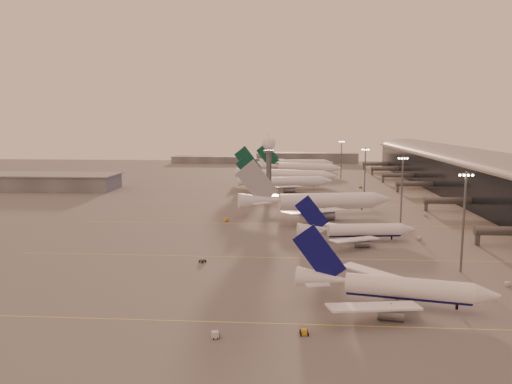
{
  "coord_description": "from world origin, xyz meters",
  "views": [
    {
      "loc": [
        15.84,
        -122.64,
        36.97
      ],
      "look_at": [
        1.71,
        77.6,
        8.49
      ],
      "focal_mm": 35.0,
      "sensor_mm": 36.0,
      "label": 1
    }
  ],
  "objects": [
    {
      "name": "ground",
      "position": [
        0.0,
        0.0,
        0.0
      ],
      "size": [
        700.0,
        700.0,
        0.0
      ],
      "primitive_type": "plane",
      "color": "#605D5D",
      "rests_on": "ground"
    },
    {
      "name": "taxiway_markings",
      "position": [
        30.0,
        56.0,
        0.01
      ],
      "size": [
        180.0,
        185.25,
        0.02
      ],
      "color": "#E0D54F",
      "rests_on": "ground"
    },
    {
      "name": "terminal",
      "position": [
        107.88,
        110.09,
        10.52
      ],
      "size": [
        57.0,
        362.0,
        23.04
      ],
      "color": "black",
      "rests_on": "ground"
    },
    {
      "name": "hangar",
      "position": [
        -120.0,
        140.0,
        4.32
      ],
      "size": [
        82.0,
        27.0,
        8.5
      ],
      "color": "slate",
      "rests_on": "ground"
    },
    {
      "name": "radar_tower",
      "position": [
        5.0,
        120.0,
        20.95
      ],
      "size": [
        6.4,
        6.4,
        31.1
      ],
      "color": "#55575D",
      "rests_on": "ground"
    },
    {
      "name": "mast_a",
      "position": [
        58.0,
        0.0,
        13.74
      ],
      "size": [
        3.6,
        0.56,
        25.0
      ],
      "color": "#55575D",
      "rests_on": "ground"
    },
    {
      "name": "mast_b",
      "position": [
        55.0,
        55.0,
        13.74
      ],
      "size": [
        3.6,
        0.56,
        25.0
      ],
      "color": "#55575D",
      "rests_on": "ground"
    },
    {
      "name": "mast_c",
      "position": [
        50.0,
        110.0,
        13.74
      ],
      "size": [
        3.6,
        0.56,
        25.0
      ],
      "color": "#55575D",
      "rests_on": "ground"
    },
    {
      "name": "mast_d",
      "position": [
        48.0,
        200.0,
        13.74
      ],
      "size": [
        3.6,
        0.56,
        25.0
      ],
      "color": "#55575D",
      "rests_on": "ground"
    },
    {
      "name": "distant_horizon",
      "position": [
        2.62,
        325.14,
        3.89
      ],
      "size": [
        165.0,
        37.5,
        9.0
      ],
      "color": "slate",
      "rests_on": "ground"
    },
    {
      "name": "narrowbody_near",
      "position": [
        36.6,
        -24.4,
        3.21
      ],
      "size": [
        40.17,
        31.74,
        15.88
      ],
      "color": "white",
      "rests_on": "ground"
    },
    {
      "name": "narrowbody_mid",
      "position": [
        36.19,
        30.05,
        2.99
      ],
      "size": [
        37.69,
        29.91,
        14.77
      ],
      "color": "white",
      "rests_on": "ground"
    },
    {
      "name": "widebody_white",
      "position": [
        26.39,
        75.28,
        3.89
      ],
      "size": [
        62.84,
        49.8,
        22.44
      ],
      "color": "white",
      "rests_on": "ground"
    },
    {
      "name": "greentail_a",
      "position": [
        13.1,
        144.95,
        3.41
      ],
      "size": [
        52.35,
        41.8,
        19.31
      ],
      "color": "white",
      "rests_on": "ground"
    },
    {
      "name": "greentail_b",
      "position": [
        12.77,
        172.71,
        3.96
      ],
      "size": [
        61.55,
        49.38,
        22.44
      ],
      "color": "white",
      "rests_on": "ground"
    },
    {
      "name": "greentail_c",
      "position": [
        21.52,
        224.56,
        3.85
      ],
      "size": [
        59.65,
        47.81,
        21.79
      ],
      "color": "white",
      "rests_on": "ground"
    },
    {
      "name": "greentail_d",
      "position": [
        20.42,
        260.22,
        3.72
      ],
      "size": [
        57.7,
        46.25,
        21.07
      ],
      "color": "white",
      "rests_on": "ground"
    },
    {
      "name": "gsv_truck_a",
      "position": [
        3.57,
        -41.88,
        1.25
      ],
      "size": [
        6.47,
        4.13,
        2.46
      ],
      "color": "silver",
      "rests_on": "ground"
    },
    {
      "name": "gsv_tug_near",
      "position": [
        18.41,
        -39.62,
        0.5
      ],
      "size": [
        2.34,
        3.59,
        0.98
      ],
      "color": "gold",
      "rests_on": "ground"
    },
    {
      "name": "gsv_catering_a",
      "position": [
        65.06,
        -10.3,
        2.01
      ],
      "size": [
        5.23,
        3.06,
        4.03
      ],
      "color": "silver",
      "rests_on": "ground"
    },
    {
      "name": "gsv_tug_mid",
      "position": [
        -7.26,
        3.75,
        0.48
      ],
      "size": [
        3.76,
        3.43,
        0.92
      ],
      "color": "#4E5153",
      "rests_on": "ground"
    },
    {
      "name": "gsv_truck_b",
      "position": [
        56.59,
        33.79,
        1.09
      ],
      "size": [
        5.63,
        3.27,
        2.15
      ],
      "color": "silver",
      "rests_on": "ground"
    },
    {
      "name": "gsv_truck_c",
      "position": [
        -7.77,
        58.89,
        1.29
      ],
      "size": [
        6.42,
        5.36,
        2.52
      ],
      "color": "gold",
      "rests_on": "ground"
    },
    {
      "name": "gsv_catering_b",
      "position": [
        68.93,
        74.98,
        2.16
      ],
      "size": [
        5.32,
        2.62,
        4.33
      ],
      "color": "silver",
      "rests_on": "ground"
    },
    {
      "name": "gsv_tug_far",
      "position": [
        24.76,
        99.18,
        0.46
      ],
      "size": [
        3.2,
        3.67,
        0.9
      ],
      "color": "silver",
      "rests_on": "ground"
    },
    {
      "name": "gsv_truck_d",
      "position": [
        -9.63,
        122.17,
        1.11
      ],
      "size": [
        3.41,
        5.7,
        2.17
      ],
      "color": "silver",
      "rests_on": "ground"
    },
    {
      "name": "gsv_tug_hangar",
      "position": [
        54.75,
        156.89,
        0.51
      ],
      "size": [
        3.88,
        2.87,
        0.99
      ],
      "color": "gold",
      "rests_on": "ground"
    }
  ]
}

